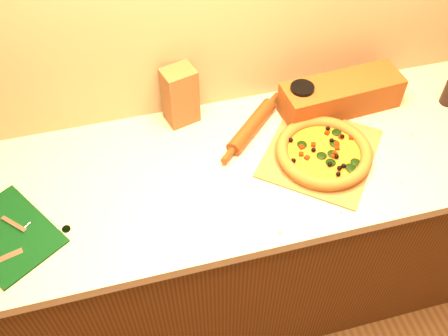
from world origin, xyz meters
TOP-DOWN VIEW (x-y plane):
  - cabinet at (0.00, 1.43)m, footprint 2.80×0.65m
  - countertop at (0.00, 1.43)m, footprint 2.84×0.68m
  - pizza_peel at (0.30, 1.41)m, footprint 0.51×0.53m
  - pizza at (0.29, 1.38)m, footprint 0.33×0.33m
  - cutting_board at (-0.75, 1.33)m, footprint 0.36×0.38m
  - bottle_cap at (-0.58, 1.31)m, footprint 0.03×0.03m
  - rolling_pin at (0.09, 1.57)m, footprint 0.30×0.29m
  - bread_bag at (0.44, 1.60)m, footprint 0.46×0.18m
  - paper_bag at (-0.13, 1.70)m, footprint 0.13×0.11m
  - dark_jar at (0.29, 1.61)m, footprint 0.08×0.08m

SIDE VIEW (x-z plane):
  - cabinet at x=0.00m, z-range 0.00..0.86m
  - countertop at x=0.00m, z-range 0.86..0.90m
  - bottle_cap at x=-0.58m, z-range 0.90..0.91m
  - pizza_peel at x=0.30m, z-range 0.90..0.91m
  - cutting_board at x=-0.75m, z-range 0.89..0.92m
  - rolling_pin at x=0.09m, z-range 0.90..0.95m
  - pizza at x=0.29m, z-range 0.91..0.95m
  - bread_bag at x=0.44m, z-range 0.90..1.02m
  - dark_jar at x=0.29m, z-range 0.90..1.04m
  - paper_bag at x=-0.13m, z-range 0.90..1.12m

